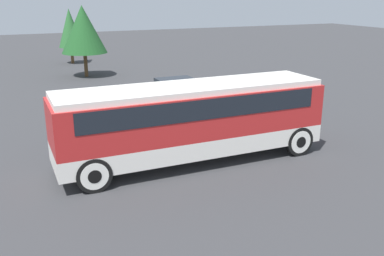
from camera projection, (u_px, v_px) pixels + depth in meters
name	position (u px, v px, depth m)	size (l,w,h in m)	color
ground_plane	(192.00, 161.00, 16.69)	(120.00, 120.00, 0.00)	#38383A
tour_bus	(194.00, 116.00, 16.17)	(10.34, 2.58, 3.04)	silver
parked_car_near	(223.00, 97.00, 23.90)	(4.35, 1.91, 1.45)	#7A6B5B
parked_car_mid	(178.00, 91.00, 25.48)	(4.18, 1.94, 1.45)	#2D5638
tree_left	(83.00, 29.00, 32.56)	(3.45, 3.45, 5.43)	brown
tree_center	(70.00, 28.00, 38.94)	(2.19, 2.19, 4.95)	brown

